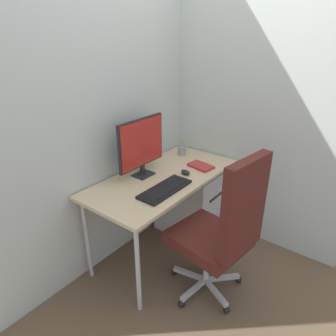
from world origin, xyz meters
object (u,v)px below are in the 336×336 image
Objects in this scene: pen_holder at (182,150)px; office_chair at (223,229)px; filing_cabinet at (190,199)px; keyboard at (165,189)px; mouse at (185,172)px; notebook at (201,166)px; monitor at (141,144)px.

office_chair is at bearing -128.92° from pen_holder.
keyboard is (-0.62, -0.17, 0.43)m from filing_cabinet.
office_chair is at bearing -132.60° from filing_cabinet.
pen_holder reaches higher than keyboard.
filing_cabinet is 3.74× the size of pen_holder.
pen_holder is at bearing 46.59° from mouse.
mouse is 0.41× the size of notebook.
monitor is at bearing 84.20° from office_chair.
filing_cabinet is 1.32× the size of monitor.
notebook is at bearing 0.53° from mouse.
office_chair is at bearing -95.80° from monitor.
filing_cabinet is 0.55m from mouse.
office_chair is 6.72× the size of pen_holder.
mouse is 0.50× the size of pen_holder.
office_chair is 2.53× the size of keyboard.
monitor reaches higher than filing_cabinet.
keyboard is at bearing -165.81° from mouse.
mouse is at bearing 59.73° from office_chair.
monitor is at bearing 136.58° from mouse.
mouse is at bearing -155.94° from filing_cabinet.
office_chair is at bearing -112.89° from mouse.
pen_holder is (0.64, 0.80, 0.19)m from office_chair.
monitor is 2.83× the size of pen_holder.
office_chair is 0.72m from notebook.
keyboard is at bearing -154.44° from pen_holder.
monitor reaches higher than office_chair.
pen_holder is at bearing 51.08° from office_chair.
mouse reaches higher than filing_cabinet.
office_chair reaches higher than filing_cabinet.
mouse is (0.22, -0.27, -0.25)m from monitor.
keyboard is at bearing -164.55° from filing_cabinet.
keyboard reaches higher than filing_cabinet.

